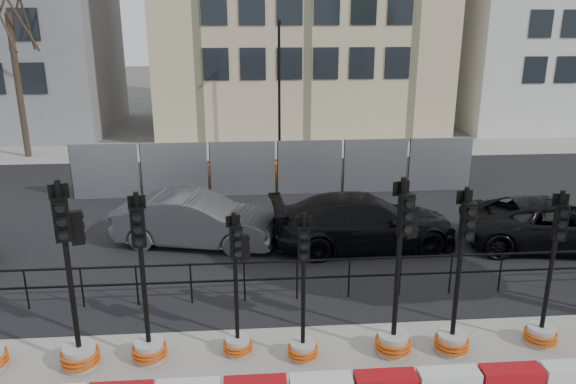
{
  "coord_description": "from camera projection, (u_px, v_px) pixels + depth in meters",
  "views": [
    {
      "loc": [
        -1.13,
        -10.32,
        6.36
      ],
      "look_at": [
        -0.06,
        3.0,
        2.04
      ],
      "focal_mm": 35.0,
      "sensor_mm": 36.0,
      "label": 1
    }
  ],
  "objects": [
    {
      "name": "car_c",
      "position": [
        364.0,
        221.0,
        15.68
      ],
      "size": [
        2.75,
        5.45,
        1.51
      ],
      "primitive_type": "imported",
      "rotation": [
        0.0,
        0.0,
        1.63
      ],
      "color": "black",
      "rests_on": "ground"
    },
    {
      "name": "car_d",
      "position": [
        554.0,
        224.0,
        15.66
      ],
      "size": [
        3.86,
        5.69,
        1.38
      ],
      "primitive_type": "imported",
      "rotation": [
        0.0,
        0.0,
        1.41
      ],
      "color": "black",
      "rests_on": "ground"
    },
    {
      "name": "tree_bare_far",
      "position": [
        6.0,
        4.0,
        23.65
      ],
      "size": [
        2.0,
        2.0,
        9.0
      ],
      "color": "#473828",
      "rests_on": "ground"
    },
    {
      "name": "traffic_signal_h",
      "position": [
        544.0,
        315.0,
        11.02
      ],
      "size": [
        0.64,
        0.64,
        3.23
      ],
      "rotation": [
        0.0,
        0.0,
        -0.2
      ],
      "color": "beige",
      "rests_on": "ground"
    },
    {
      "name": "road",
      "position": [
        280.0,
        213.0,
        18.46
      ],
      "size": [
        40.0,
        14.0,
        0.03
      ],
      "primitive_type": "cube",
      "color": "black",
      "rests_on": "ground"
    },
    {
      "name": "traffic_signal_g",
      "position": [
        454.0,
        321.0,
        10.75
      ],
      "size": [
        0.67,
        0.67,
        3.39
      ],
      "rotation": [
        0.0,
        0.0,
        0.15
      ],
      "color": "beige",
      "rests_on": "ground"
    },
    {
      "name": "traffic_signal_c",
      "position": [
        147.0,
        328.0,
        10.5
      ],
      "size": [
        0.67,
        0.67,
        3.38
      ],
      "rotation": [
        0.0,
        0.0,
        0.13
      ],
      "color": "beige",
      "rests_on": "ground"
    },
    {
      "name": "traffic_signal_b",
      "position": [
        77.0,
        326.0,
        10.25
      ],
      "size": [
        0.72,
        0.72,
        3.66
      ],
      "rotation": [
        0.0,
        0.0,
        0.28
      ],
      "color": "beige",
      "rests_on": "ground"
    },
    {
      "name": "traffic_signal_f",
      "position": [
        396.0,
        315.0,
        10.67
      ],
      "size": [
        0.7,
        0.7,
        3.58
      ],
      "rotation": [
        0.0,
        0.0,
        0.3
      ],
      "color": "beige",
      "rests_on": "ground"
    },
    {
      "name": "heras_fencing",
      "position": [
        275.0,
        171.0,
        20.91
      ],
      "size": [
        14.33,
        1.72,
        2.0
      ],
      "color": "#95989D",
      "rests_on": "ground"
    },
    {
      "name": "sidewalk_far",
      "position": [
        268.0,
        149.0,
        27.0
      ],
      "size": [
        40.0,
        4.0,
        0.02
      ],
      "primitive_type": "cube",
      "color": "gray",
      "rests_on": "ground"
    },
    {
      "name": "car_b",
      "position": [
        196.0,
        220.0,
        15.81
      ],
      "size": [
        3.57,
        5.23,
        1.5
      ],
      "primitive_type": "imported",
      "rotation": [
        0.0,
        0.0,
        1.34
      ],
      "color": "#444448",
      "rests_on": "ground"
    },
    {
      "name": "lamp_post_far",
      "position": [
        279.0,
        85.0,
        25.08
      ],
      "size": [
        0.12,
        0.56,
        6.0
      ],
      "color": "black",
      "rests_on": "ground"
    },
    {
      "name": "kerb_railing",
      "position": [
        297.0,
        273.0,
        12.76
      ],
      "size": [
        18.0,
        0.04,
        1.0
      ],
      "color": "black",
      "rests_on": "ground"
    },
    {
      "name": "ground",
      "position": [
        302.0,
        327.0,
        11.83
      ],
      "size": [
        120.0,
        120.0,
        0.0
      ],
      "primitive_type": "plane",
      "color": "#51514C",
      "rests_on": "ground"
    },
    {
      "name": "traffic_signal_e",
      "position": [
        303.0,
        331.0,
        10.57
      ],
      "size": [
        0.59,
        0.59,
        2.97
      ],
      "rotation": [
        0.0,
        0.0,
        -0.08
      ],
      "color": "beige",
      "rests_on": "ground"
    },
    {
      "name": "traffic_signal_d",
      "position": [
        238.0,
        322.0,
        10.72
      ],
      "size": [
        0.58,
        0.58,
        2.92
      ],
      "rotation": [
        0.0,
        0.0,
        0.33
      ],
      "color": "beige",
      "rests_on": "ground"
    }
  ]
}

